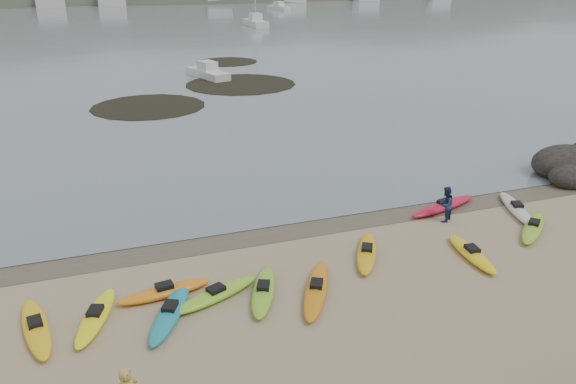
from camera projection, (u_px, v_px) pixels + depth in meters
name	position (u px, v px, depth m)	size (l,w,h in m)	color
ground	(288.00, 225.00, 23.60)	(600.00, 600.00, 0.00)	tan
wet_sand	(290.00, 228.00, 23.34)	(60.00, 60.00, 0.00)	brown
kayaks	(326.00, 265.00, 20.12)	(21.16, 7.29, 0.34)	#91CA28
person_east	(446.00, 204.00, 23.70)	(0.75, 0.59, 1.55)	navy
kelp_mats	(211.00, 85.00, 51.08)	(18.66, 26.80, 0.04)	black
moored_boats	(84.00, 28.00, 91.63)	(91.44, 90.14, 1.35)	silver
far_hills	(214.00, 40.00, 211.23)	(550.00, 135.00, 80.00)	#384235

